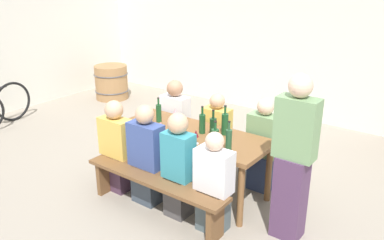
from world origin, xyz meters
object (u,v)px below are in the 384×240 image
wine_glass_2 (196,134)px  wine_bottle_0 (215,139)px  bench_far (222,145)px  seated_guest_near_1 (146,157)px  wine_bottle_3 (213,127)px  bench_near (154,185)px  seated_guest_near_2 (178,167)px  standing_host (293,162)px  seated_guest_near_0 (117,148)px  seated_guest_far_1 (216,137)px  wine_bottle_5 (225,124)px  wine_bottle_1 (229,140)px  seated_guest_near_3 (214,185)px  wine_bottle_2 (159,113)px  wine_barrel (111,82)px  tasting_table (192,139)px  wine_glass_0 (161,126)px  seated_guest_far_0 (175,123)px  wine_bottle_4 (202,123)px  seated_guest_far_2 (263,147)px  wine_glass_1 (148,111)px  wine_glass_3 (175,112)px

wine_glass_2 → wine_bottle_0: bearing=1.6°
bench_far → seated_guest_near_1: size_ratio=1.52×
wine_bottle_3 → bench_near: bearing=-111.1°
seated_guest_near_2 → standing_host: size_ratio=0.70×
seated_guest_near_0 → seated_guest_far_1: 1.28m
bench_near → wine_bottle_0: (0.48, 0.43, 0.52)m
wine_bottle_5 → seated_guest_near_0: (-1.07, -0.69, -0.35)m
wine_bottle_1 → seated_guest_near_3: (0.03, -0.31, -0.38)m
wine_bottle_2 → standing_host: standing_host is taller
seated_guest_far_1 → wine_barrel: seated_guest_far_1 is taller
seated_guest_near_0 → wine_bottle_3: bearing=-61.0°
tasting_table → seated_guest_near_3: 0.86m
seated_guest_near_3 → tasting_table: bearing=51.6°
wine_barrel → wine_glass_2: bearing=-30.5°
wine_bottle_3 → wine_glass_2: 0.28m
wine_glass_0 → seated_guest_near_0: bearing=-155.1°
seated_guest_near_3 → wine_bottle_5: bearing=24.8°
seated_guest_near_1 → wine_bottle_5: bearing=-40.2°
wine_glass_0 → seated_guest_far_0: 0.98m
wine_bottle_1 → wine_bottle_2: (-1.17, 0.25, -0.01)m
wine_bottle_2 → wine_bottle_4: bearing=1.3°
tasting_table → wine_bottle_2: (-0.54, 0.03, 0.20)m
seated_guest_near_2 → seated_guest_far_1: bearing=11.5°
wine_bottle_2 → seated_guest_far_2: size_ratio=0.27×
tasting_table → standing_host: 1.33m
seated_guest_near_2 → wine_bottle_4: bearing=10.1°
bench_near → wine_bottle_1: wine_bottle_1 is taller
bench_near → seated_guest_far_1: bearing=90.0°
seated_guest_near_2 → wine_barrel: seated_guest_near_2 is taller
standing_host → seated_guest_near_1: bearing=13.2°
wine_glass_0 → wine_glass_2: size_ratio=1.03×
wine_bottle_3 → seated_guest_near_3: bearing=-54.9°
seated_guest_near_2 → seated_guest_far_0: (-0.89, 1.05, -0.02)m
wine_bottle_5 → seated_guest_near_1: (-0.59, -0.69, -0.33)m
wine_bottle_3 → wine_glass_1: wine_bottle_3 is taller
wine_glass_0 → wine_bottle_4: bearing=45.4°
wine_bottle_4 → seated_guest_near_2: 0.65m
tasting_table → wine_glass_0: wine_glass_0 is taller
bench_near → wine_glass_1: bearing=135.9°
wine_bottle_5 → seated_guest_near_0: size_ratio=0.31×
tasting_table → seated_guest_near_1: bearing=-115.0°
wine_bottle_2 → wine_bottle_0: bearing=-15.0°
wine_bottle_1 → seated_guest_near_3: size_ratio=0.32×
wine_bottle_4 → seated_guest_near_3: bearing=-46.1°
wine_bottle_0 → wine_glass_3: 0.97m
wine_bottle_2 → seated_guest_far_1: seated_guest_far_1 is taller
wine_bottle_2 → seated_guest_far_0: seated_guest_far_0 is taller
seated_guest_near_3 → bench_near: bearing=102.8°
bench_near → wine_barrel: bearing=143.3°
wine_glass_3 → seated_guest_near_0: 0.85m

